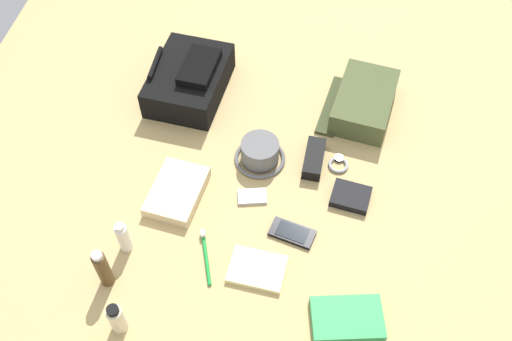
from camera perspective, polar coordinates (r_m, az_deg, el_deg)
The scene contains 16 objects.
ground_plane at distance 1.76m, azimuth 0.00°, elevation -1.00°, with size 2.64×2.02×0.02m, color tan.
backpack at distance 1.96m, azimuth -6.50°, elevation 8.85°, with size 0.33×0.25×0.13m.
toiletry_pouch at distance 1.93m, azimuth 10.40°, elevation 6.61°, with size 0.30×0.25×0.09m.
bucket_hat at distance 1.77m, azimuth 0.52°, elevation 1.72°, with size 0.16×0.16×0.07m.
lotion_bottle at distance 1.52m, azimuth -13.44°, elevation -13.89°, with size 0.04×0.04×0.11m.
cologne_bottle at distance 1.57m, azimuth -14.73°, elevation -9.26°, with size 0.04×0.04×0.15m.
toothpaste_tube at distance 1.62m, azimuth -12.83°, elevation -6.38°, with size 0.03×0.03×0.12m.
paperback_novel at distance 1.54m, azimuth 8.88°, elevation -14.11°, with size 0.15×0.20×0.03m.
cell_phone at distance 1.65m, azimuth 3.55°, elevation -6.10°, with size 0.09×0.14×0.01m.
media_player at distance 1.71m, azimuth -0.26°, elevation -2.57°, with size 0.07×0.09×0.01m.
wristwatch at distance 1.79m, azimuth 8.05°, elevation 0.64°, with size 0.07×0.06×0.01m.
toothbrush at distance 1.62m, azimuth -4.95°, elevation -8.07°, with size 0.16×0.06×0.02m.
wallet at distance 1.72m, azimuth 9.23°, elevation -2.53°, with size 0.09×0.11×0.02m, color black.
notepad at distance 1.59m, azimuth 0.11°, elevation -9.61°, with size 0.11×0.15×0.02m, color beige.
folded_towel at distance 1.72m, azimuth -7.73°, elevation -2.05°, with size 0.20×0.14×0.04m, color beige.
sunglasses_case at distance 1.78m, azimuth 5.68°, elevation 1.17°, with size 0.14×0.06×0.04m, color black.
Camera 1 is at (-1.00, -0.17, 1.43)m, focal length 40.95 mm.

